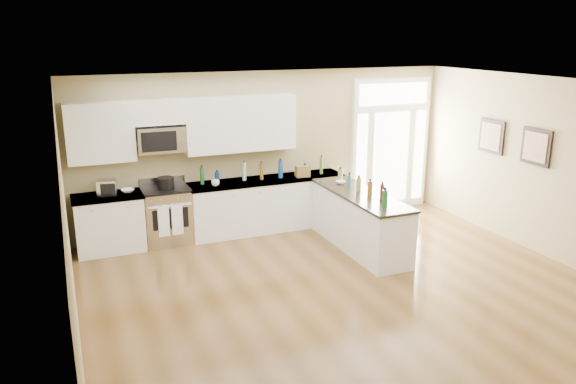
{
  "coord_description": "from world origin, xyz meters",
  "views": [
    {
      "loc": [
        -3.48,
        -5.35,
        3.44
      ],
      "look_at": [
        -0.44,
        2.0,
        1.17
      ],
      "focal_mm": 35.0,
      "sensor_mm": 36.0,
      "label": 1
    }
  ],
  "objects_px": {
    "kitchen_range": "(167,216)",
    "stockpot": "(166,183)",
    "peninsula_cabinet": "(360,223)",
    "toaster_oven": "(107,188)"
  },
  "relations": [
    {
      "from": "peninsula_cabinet",
      "to": "stockpot",
      "type": "height_order",
      "value": "stockpot"
    },
    {
      "from": "peninsula_cabinet",
      "to": "toaster_oven",
      "type": "bearing_deg",
      "value": 159.23
    },
    {
      "from": "kitchen_range",
      "to": "stockpot",
      "type": "height_order",
      "value": "stockpot"
    },
    {
      "from": "stockpot",
      "to": "peninsula_cabinet",
      "type": "bearing_deg",
      "value": -26.28
    },
    {
      "from": "toaster_oven",
      "to": "kitchen_range",
      "type": "bearing_deg",
      "value": 13.66
    },
    {
      "from": "peninsula_cabinet",
      "to": "kitchen_range",
      "type": "xyz_separation_m",
      "value": [
        -2.87,
        1.45,
        0.04
      ]
    },
    {
      "from": "kitchen_range",
      "to": "toaster_oven",
      "type": "bearing_deg",
      "value": -179.17
    },
    {
      "from": "peninsula_cabinet",
      "to": "toaster_oven",
      "type": "xyz_separation_m",
      "value": [
        -3.78,
        1.44,
        0.63
      ]
    },
    {
      "from": "kitchen_range",
      "to": "stockpot",
      "type": "xyz_separation_m",
      "value": [
        0.0,
        -0.03,
        0.58
      ]
    },
    {
      "from": "peninsula_cabinet",
      "to": "stockpot",
      "type": "xyz_separation_m",
      "value": [
        -2.86,
        1.41,
        0.62
      ]
    }
  ]
}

